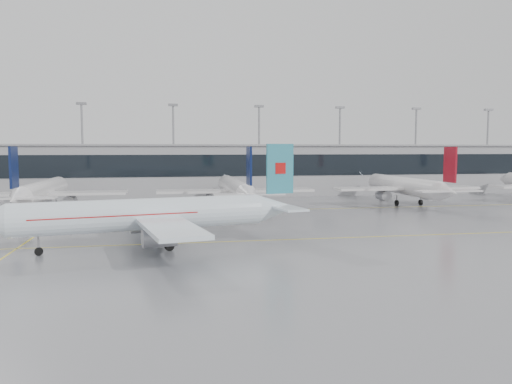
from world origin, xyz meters
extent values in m
plane|color=gray|center=(0.00, 0.00, 0.00)|extent=(320.00, 320.00, 0.00)
cube|color=yellow|center=(0.00, 0.00, 0.01)|extent=(120.00, 0.25, 0.01)
cube|color=yellow|center=(0.00, 30.00, 0.01)|extent=(120.00, 0.25, 0.01)
cube|color=yellow|center=(-30.00, 15.00, 0.01)|extent=(0.25, 60.00, 0.01)
cube|color=#939397|center=(0.00, 62.00, 6.00)|extent=(180.00, 15.00, 12.00)
cube|color=black|center=(0.00, 54.45, 7.50)|extent=(180.00, 0.20, 5.00)
cube|color=gray|center=(0.00, 62.00, 12.20)|extent=(182.00, 16.00, 0.40)
cylinder|color=gray|center=(-33.00, 68.00, 11.00)|extent=(0.50, 0.50, 22.00)
cube|color=gray|center=(-33.00, 68.00, 22.30)|extent=(2.40, 1.00, 0.60)
cylinder|color=gray|center=(-11.00, 68.00, 11.00)|extent=(0.50, 0.50, 22.00)
cube|color=gray|center=(-11.00, 68.00, 22.30)|extent=(2.40, 1.00, 0.60)
cylinder|color=gray|center=(11.00, 68.00, 11.00)|extent=(0.50, 0.50, 22.00)
cube|color=gray|center=(11.00, 68.00, 22.30)|extent=(2.40, 1.00, 0.60)
cylinder|color=gray|center=(33.00, 68.00, 11.00)|extent=(0.50, 0.50, 22.00)
cube|color=gray|center=(33.00, 68.00, 22.30)|extent=(2.40, 1.00, 0.60)
cylinder|color=gray|center=(55.00, 68.00, 11.00)|extent=(0.50, 0.50, 22.00)
cube|color=gray|center=(55.00, 68.00, 22.30)|extent=(2.40, 1.00, 0.60)
cylinder|color=gray|center=(77.00, 68.00, 11.00)|extent=(0.50, 0.50, 22.00)
cube|color=gray|center=(77.00, 68.00, 22.30)|extent=(2.40, 1.00, 0.60)
cylinder|color=white|center=(-15.78, -2.23, 3.89)|extent=(28.18, 9.09, 3.67)
cone|color=white|center=(0.70, 1.06, 3.89)|extent=(6.21, 4.70, 3.67)
cube|color=white|center=(-14.31, -1.94, 3.49)|extent=(10.85, 30.73, 0.45)
cube|color=white|center=(0.89, 1.10, 4.19)|extent=(5.03, 11.99, 0.25)
cube|color=teal|center=(1.09, 1.14, 8.86)|extent=(3.60, 1.05, 6.27)
cylinder|color=#9D9EA4|center=(-13.86, -6.74, 1.99)|extent=(3.94, 2.77, 2.10)
cylinder|color=#9D9EA4|center=(-15.74, 2.67, 1.99)|extent=(3.94, 2.77, 2.10)
cylinder|color=gray|center=(-26.57, -4.39, 1.25)|extent=(0.20, 0.20, 1.60)
cylinder|color=black|center=(-26.57, -4.39, 0.45)|extent=(0.94, 0.47, 0.90)
cylinder|color=gray|center=(-12.82, -4.29, 1.35)|extent=(0.24, 0.24, 1.60)
cylinder|color=black|center=(-12.82, -4.29, 0.55)|extent=(1.17, 0.66, 1.10)
cylinder|color=gray|center=(-13.84, 0.81, 1.35)|extent=(0.24, 0.24, 1.60)
cylinder|color=black|center=(-13.84, 0.81, 0.55)|extent=(1.17, 0.66, 1.10)
cube|color=#B70F0F|center=(1.09, 1.14, 8.93)|extent=(1.46, 0.72, 1.40)
cube|color=#B70F0F|center=(-18.72, -2.82, 4.09)|extent=(18.38, 7.17, 0.12)
cylinder|color=silver|center=(-35.00, 35.00, 3.80)|extent=(3.59, 27.36, 3.59)
cone|color=silver|center=(-35.00, 50.68, 3.80)|extent=(3.59, 4.00, 3.59)
cone|color=silver|center=(-35.00, 18.52, 3.80)|extent=(3.59, 5.60, 3.59)
cube|color=silver|center=(-35.00, 33.50, 3.40)|extent=(29.64, 5.00, 0.45)
cube|color=silver|center=(-35.00, 18.32, 4.10)|extent=(11.40, 2.80, 0.25)
cube|color=#0C1743|center=(-35.00, 18.12, 8.66)|extent=(0.35, 3.60, 6.12)
cylinder|color=#9D9EA4|center=(-39.80, 34.00, 1.90)|extent=(2.10, 3.60, 2.10)
cylinder|color=#9D9EA4|center=(-30.20, 34.00, 1.90)|extent=(2.10, 3.60, 2.10)
cylinder|color=gray|center=(-35.00, 45.68, 1.23)|extent=(0.20, 0.20, 1.56)
cylinder|color=black|center=(-35.00, 45.68, 0.45)|extent=(0.30, 0.90, 0.90)
cylinder|color=gray|center=(-37.60, 32.50, 1.33)|extent=(0.24, 0.24, 1.56)
cylinder|color=black|center=(-37.60, 32.50, 0.55)|extent=(0.45, 1.10, 1.10)
cylinder|color=gray|center=(-32.40, 32.50, 1.33)|extent=(0.24, 0.24, 1.56)
cylinder|color=black|center=(-32.40, 32.50, 0.55)|extent=(0.45, 1.10, 1.10)
cylinder|color=silver|center=(0.00, 35.00, 3.80)|extent=(3.59, 27.36, 3.59)
cone|color=silver|center=(0.00, 50.68, 3.80)|extent=(3.59, 4.00, 3.59)
cone|color=silver|center=(0.00, 18.52, 3.80)|extent=(3.59, 5.60, 3.59)
cube|color=silver|center=(0.00, 33.50, 3.40)|extent=(29.64, 5.00, 0.45)
cube|color=silver|center=(0.00, 18.32, 4.10)|extent=(11.40, 2.80, 0.25)
cube|color=#0C1743|center=(0.00, 18.12, 8.66)|extent=(0.35, 3.60, 6.12)
cylinder|color=#9D9EA4|center=(-4.80, 34.00, 1.90)|extent=(2.10, 3.60, 2.10)
cylinder|color=#9D9EA4|center=(4.80, 34.00, 1.90)|extent=(2.10, 3.60, 2.10)
cylinder|color=gray|center=(0.00, 45.68, 1.23)|extent=(0.20, 0.20, 1.56)
cylinder|color=black|center=(0.00, 45.68, 0.45)|extent=(0.30, 0.90, 0.90)
cylinder|color=gray|center=(-2.60, 32.50, 1.33)|extent=(0.24, 0.24, 1.56)
cylinder|color=black|center=(-2.60, 32.50, 0.55)|extent=(0.45, 1.10, 1.10)
cylinder|color=gray|center=(2.60, 32.50, 1.33)|extent=(0.24, 0.24, 1.56)
cylinder|color=black|center=(2.60, 32.50, 0.55)|extent=(0.45, 1.10, 1.10)
cylinder|color=silver|center=(35.00, 35.00, 3.80)|extent=(3.59, 27.36, 3.59)
cone|color=silver|center=(35.00, 50.68, 3.80)|extent=(3.59, 4.00, 3.59)
cone|color=silver|center=(35.00, 18.52, 3.80)|extent=(3.59, 5.60, 3.59)
cube|color=silver|center=(35.00, 33.50, 3.40)|extent=(29.64, 5.00, 0.45)
cube|color=silver|center=(35.00, 18.32, 4.10)|extent=(11.40, 2.80, 0.25)
cube|color=maroon|center=(35.00, 18.12, 8.66)|extent=(0.35, 3.60, 6.12)
cylinder|color=#9D9EA4|center=(30.20, 34.00, 1.90)|extent=(2.10, 3.60, 2.10)
cylinder|color=#9D9EA4|center=(39.80, 34.00, 1.90)|extent=(2.10, 3.60, 2.10)
cylinder|color=gray|center=(35.00, 45.68, 1.23)|extent=(0.20, 0.20, 1.56)
cylinder|color=black|center=(35.00, 45.68, 0.45)|extent=(0.30, 0.90, 0.90)
cylinder|color=gray|center=(32.40, 32.50, 1.33)|extent=(0.24, 0.24, 1.56)
cylinder|color=black|center=(32.40, 32.50, 0.55)|extent=(0.45, 1.10, 1.10)
cylinder|color=gray|center=(37.60, 32.50, 1.33)|extent=(0.24, 0.24, 1.56)
cylinder|color=black|center=(37.60, 32.50, 0.55)|extent=(0.45, 1.10, 1.10)
cone|color=silver|center=(70.00, 50.68, 3.80)|extent=(3.59, 4.00, 3.59)
camera|label=1|loc=(-13.12, -60.11, 11.41)|focal=35.00mm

